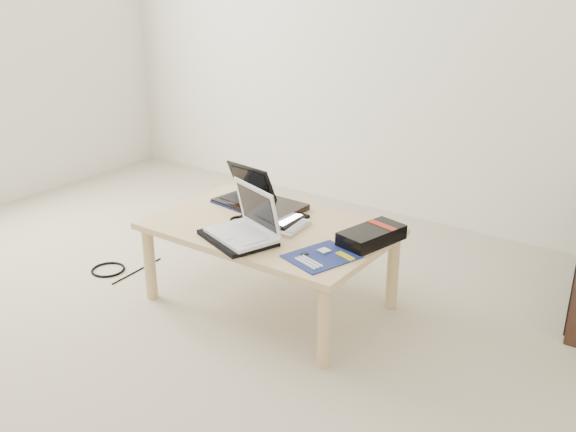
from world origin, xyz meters
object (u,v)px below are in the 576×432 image
Objects in this scene: gpu_box at (372,236)px; netbook at (246,195)px; coffee_table at (269,235)px; white_laptop at (247,225)px.

netbook is at bearing 174.52° from gpu_box.
coffee_table is at bearing -32.48° from netbook.
white_laptop is 1.12× the size of gpu_box.
white_laptop is at bearing -148.52° from gpu_box.
white_laptop reaches higher than coffee_table.
gpu_box is at bearing 12.27° from coffee_table.
netbook is 0.46m from white_laptop.
white_laptop is 0.55m from gpu_box.
coffee_table is 0.21m from white_laptop.
coffee_table is 3.02× the size of white_laptop.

